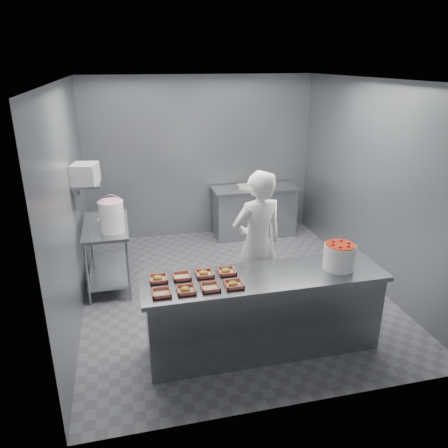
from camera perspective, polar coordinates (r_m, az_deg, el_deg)
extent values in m
plane|color=#4C4C51|center=(6.19, 1.06, -8.54)|extent=(4.50, 4.50, 0.00)
plane|color=white|center=(5.41, 1.26, 18.32)|extent=(4.50, 4.50, 0.00)
cube|color=slate|center=(7.77, -3.06, 8.61)|extent=(4.00, 0.04, 2.80)
cube|color=slate|center=(5.51, -19.44, 2.35)|extent=(0.04, 4.50, 2.80)
cube|color=slate|center=(6.43, 18.75, 4.95)|extent=(0.04, 4.50, 2.80)
cube|color=slate|center=(4.64, 5.32, -6.99)|extent=(2.60, 0.70, 0.05)
cube|color=slate|center=(4.86, 5.14, -11.69)|extent=(2.50, 0.64, 0.85)
cube|color=slate|center=(6.21, -15.22, -0.24)|extent=(0.60, 1.20, 0.04)
cube|color=slate|center=(6.48, -14.66, -5.86)|extent=(0.56, 1.15, 0.03)
cylinder|color=slate|center=(5.89, -17.43, -6.35)|extent=(0.04, 0.04, 0.88)
cylinder|color=slate|center=(5.87, -12.35, -5.95)|extent=(0.04, 0.04, 0.88)
cylinder|color=slate|center=(6.91, -16.96, -2.21)|extent=(0.04, 0.04, 0.88)
cylinder|color=slate|center=(6.89, -12.66, -1.86)|extent=(0.04, 0.04, 0.88)
cube|color=slate|center=(7.78, 4.04, 4.61)|extent=(1.50, 0.60, 0.05)
cube|color=slate|center=(7.92, 3.96, 1.48)|extent=(1.44, 0.55, 0.85)
cube|color=slate|center=(6.03, -17.43, 5.59)|extent=(0.35, 0.90, 0.03)
cube|color=tan|center=(4.29, -8.17, -8.90)|extent=(0.18, 0.18, 0.04)
cube|color=white|center=(4.31, -7.58, -8.86)|extent=(0.10, 0.06, 0.00)
cube|color=tan|center=(4.31, -4.96, -8.59)|extent=(0.18, 0.18, 0.04)
cube|color=white|center=(4.33, -4.40, -8.55)|extent=(0.10, 0.06, 0.00)
ellipsoid|color=#AD832B|center=(4.30, -5.10, -8.49)|extent=(0.10, 0.10, 0.05)
cube|color=tan|center=(4.35, -1.80, -8.26)|extent=(0.18, 0.18, 0.04)
cube|color=white|center=(4.37, -1.26, -8.21)|extent=(0.10, 0.06, 0.00)
cube|color=tan|center=(4.39, 1.29, -7.91)|extent=(0.18, 0.18, 0.04)
cube|color=white|center=(4.42, 1.81, -7.86)|extent=(0.10, 0.06, 0.00)
ellipsoid|color=#AD832B|center=(4.39, 1.16, -7.81)|extent=(0.10, 0.10, 0.05)
cube|color=tan|center=(4.55, -8.55, -7.09)|extent=(0.18, 0.18, 0.04)
cube|color=white|center=(4.57, -8.00, -7.06)|extent=(0.10, 0.06, 0.00)
ellipsoid|color=#AD832B|center=(4.54, -8.68, -6.99)|extent=(0.10, 0.10, 0.05)
cube|color=tan|center=(4.57, -5.54, -6.81)|extent=(0.18, 0.18, 0.04)
cube|color=white|center=(4.59, -5.00, -6.78)|extent=(0.10, 0.06, 0.00)
cube|color=tan|center=(4.60, -2.56, -6.51)|extent=(0.18, 0.18, 0.04)
cube|color=white|center=(4.63, -2.05, -6.48)|extent=(0.10, 0.06, 0.00)
ellipsoid|color=#AD832B|center=(4.60, -2.69, -6.41)|extent=(0.10, 0.10, 0.05)
cube|color=tan|center=(4.65, 0.36, -6.20)|extent=(0.18, 0.18, 0.04)
cube|color=white|center=(4.68, 0.85, -6.17)|extent=(0.10, 0.06, 0.00)
ellipsoid|color=#AD832B|center=(4.64, 0.24, -6.10)|extent=(0.10, 0.10, 0.05)
imported|color=white|center=(5.32, 4.36, -2.64)|extent=(0.75, 0.58, 1.84)
cylinder|color=white|center=(4.87, 14.81, -4.15)|extent=(0.34, 0.34, 0.27)
cylinder|color=red|center=(4.82, 14.95, -2.79)|extent=(0.32, 0.32, 0.04)
cylinder|color=white|center=(5.88, -14.50, 0.99)|extent=(0.33, 0.33, 0.41)
cylinder|color=pink|center=(5.82, -14.67, 2.85)|extent=(0.30, 0.30, 0.02)
torus|color=slate|center=(5.84, -14.60, 2.13)|extent=(0.34, 0.01, 0.34)
cylinder|color=white|center=(6.36, -14.82, 0.58)|extent=(0.32, 0.32, 0.02)
cube|color=#CCB28C|center=(6.51, -15.20, 1.00)|extent=(0.16, 0.14, 0.02)
cube|color=gray|center=(5.74, -17.71, 6.30)|extent=(0.36, 0.39, 0.25)
cube|color=silver|center=(7.72, 2.98, 4.94)|extent=(0.31, 0.23, 0.06)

